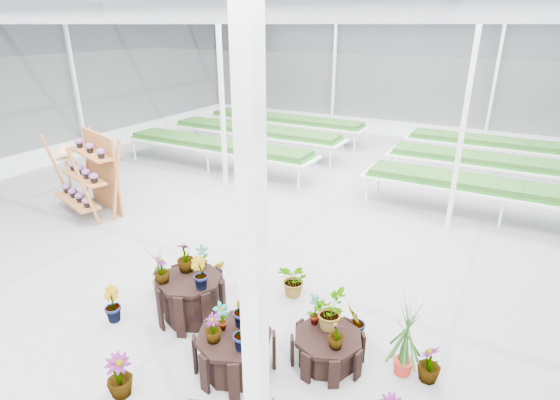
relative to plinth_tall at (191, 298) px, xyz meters
The scene contains 10 objects.
ground_plane 1.28m from the plinth_tall, 94.03° to the left, with size 24.00×24.00×0.00m, color gray.
greenhouse_shell 2.28m from the plinth_tall, 94.03° to the left, with size 18.00×24.00×4.50m, color white, non-canonical shape.
steel_frame 2.28m from the plinth_tall, 94.03° to the left, with size 18.00×24.00×4.50m, color silver, non-canonical shape.
nursery_benches 8.44m from the plinth_tall, 90.59° to the left, with size 16.00×7.00×0.84m, color silver, non-canonical shape.
plinth_tall is the anchor object (origin of this frame).
plinth_mid 1.34m from the plinth_tall, 26.57° to the right, with size 1.02×1.02×0.54m, color black.
plinth_low 2.21m from the plinth_tall, ahead, with size 0.94×0.94×0.42m, color black.
shelf_rack 5.21m from the plinth_tall, 156.85° to the left, with size 1.77×0.94×1.87m, color #97582B, non-canonical shape.
bird_table 6.24m from the plinth_tall, 158.37° to the left, with size 0.36×0.36×1.52m, color tan, non-canonical shape.
nursery_plants 1.28m from the plinth_tall, ahead, with size 4.82×3.39×1.32m.
Camera 1 is at (3.96, -5.48, 4.20)m, focal length 28.00 mm.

